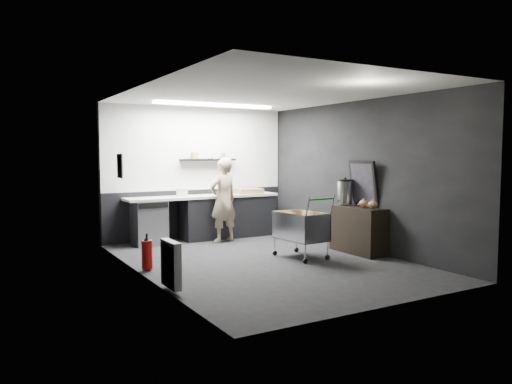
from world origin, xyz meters
TOP-DOWN VIEW (x-y plane):
  - floor at (0.00, 0.00)m, footprint 5.50×5.50m
  - ceiling at (0.00, 0.00)m, footprint 5.50×5.50m
  - wall_back at (0.00, 2.75)m, footprint 5.50×0.00m
  - wall_front at (0.00, -2.75)m, footprint 5.50×0.00m
  - wall_left at (-2.00, 0.00)m, footprint 0.00×5.50m
  - wall_right at (2.00, 0.00)m, footprint 0.00×5.50m
  - kitchen_wall_panel at (0.00, 2.73)m, footprint 3.95×0.02m
  - dado_panel at (0.00, 2.73)m, footprint 3.95×0.02m
  - floating_shelf at (0.20, 2.62)m, footprint 1.20×0.22m
  - wall_clock at (1.40, 2.72)m, footprint 0.20×0.03m
  - poster at (-1.98, 1.30)m, footprint 0.02×0.30m
  - poster_red_band at (-1.98, 1.30)m, footprint 0.02×0.22m
  - radiator at (-1.94, -0.90)m, footprint 0.10×0.50m
  - ceiling_strip at (0.00, 1.85)m, footprint 2.40×0.20m
  - prep_counter at (0.14, 2.42)m, footprint 3.20×0.61m
  - person at (0.23, 1.97)m, footprint 0.67×0.51m
  - shopping_cart at (0.67, -0.04)m, footprint 0.65×0.99m
  - sideboard at (1.79, -0.19)m, footprint 0.46×1.09m
  - fire_extinguisher at (-1.85, 0.36)m, footprint 0.16×0.16m
  - cardboard_box at (1.02, 2.37)m, footprint 0.57×0.45m
  - pink_tub at (0.58, 2.42)m, footprint 0.20×0.20m
  - white_container at (-0.48, 2.37)m, footprint 0.21×0.18m

SIDE VIEW (x-z plane):
  - floor at x=0.00m, z-range 0.00..0.00m
  - fire_extinguisher at x=-1.85m, z-range -0.01..0.52m
  - radiator at x=-1.94m, z-range 0.05..0.65m
  - prep_counter at x=0.14m, z-range 0.01..0.91m
  - shopping_cart at x=0.67m, z-range -0.02..1.02m
  - dado_panel at x=0.00m, z-range 0.00..1.00m
  - sideboard at x=1.79m, z-range -0.29..1.34m
  - person at x=0.23m, z-range 0.00..1.67m
  - cardboard_box at x=1.02m, z-range 0.90..1.01m
  - white_container at x=-0.48m, z-range 0.90..1.07m
  - pink_tub at x=0.58m, z-range 0.90..1.10m
  - wall_back at x=0.00m, z-range -1.40..4.10m
  - wall_front at x=0.00m, z-range -1.40..4.10m
  - wall_left at x=-2.00m, z-range -1.40..4.10m
  - wall_right at x=2.00m, z-range -1.40..4.10m
  - poster at x=-1.98m, z-range 1.35..1.75m
  - floating_shelf at x=0.20m, z-range 1.60..1.64m
  - poster_red_band at x=-1.98m, z-range 1.57..1.67m
  - kitchen_wall_panel at x=0.00m, z-range 1.00..2.70m
  - wall_clock at x=1.40m, z-range 2.05..2.25m
  - ceiling_strip at x=0.00m, z-range 2.65..2.69m
  - ceiling at x=0.00m, z-range 2.70..2.70m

